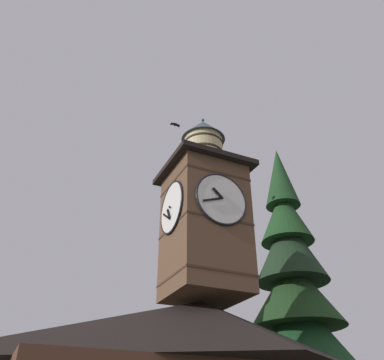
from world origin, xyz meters
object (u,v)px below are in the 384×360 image
(clock_tower, at_px, (204,212))
(moon, at_px, (227,295))
(pine_tree_aside, at_px, (297,317))
(pine_tree_behind, at_px, (193,349))
(flying_bird_high, at_px, (175,125))

(clock_tower, xyz_separation_m, moon, (-16.57, -27.16, 4.77))
(clock_tower, distance_m, pine_tree_aside, 8.95)
(clock_tower, bearing_deg, pine_tree_aside, -154.05)
(pine_tree_behind, relative_size, pine_tree_aside, 0.69)
(moon, height_order, flying_bird_high, flying_bird_high)
(pine_tree_behind, bearing_deg, pine_tree_aside, 175.44)
(moon, bearing_deg, pine_tree_aside, 68.88)
(pine_tree_aside, bearing_deg, clock_tower, 25.95)
(moon, relative_size, flying_bird_high, 2.57)
(moon, distance_m, flying_bird_high, 29.78)
(pine_tree_behind, height_order, moon, moon)
(moon, bearing_deg, pine_tree_behind, 56.53)
(pine_tree_aside, distance_m, moon, 26.46)
(clock_tower, relative_size, pine_tree_behind, 0.74)
(pine_tree_behind, xyz_separation_m, flying_bird_high, (1.78, 1.33, 12.20))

